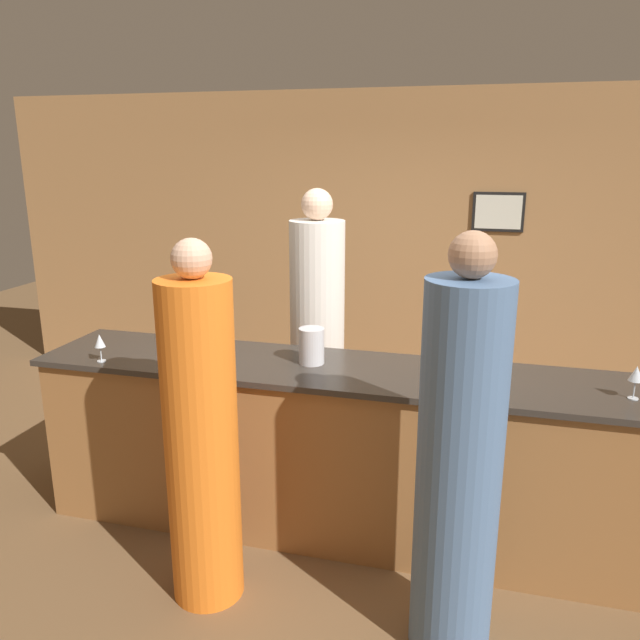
% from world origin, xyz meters
% --- Properties ---
extents(ground_plane, '(14.00, 14.00, 0.00)m').
position_xyz_m(ground_plane, '(0.00, 0.00, 0.00)').
color(ground_plane, brown).
extents(back_wall, '(8.00, 0.08, 2.80)m').
position_xyz_m(back_wall, '(0.00, 2.42, 1.40)').
color(back_wall, '#A37547').
rests_on(back_wall, ground_plane).
extents(bar_counter, '(3.62, 0.71, 1.05)m').
position_xyz_m(bar_counter, '(0.00, 0.00, 0.53)').
color(bar_counter, '#996638').
rests_on(bar_counter, ground_plane).
extents(bartender, '(0.38, 0.38, 2.02)m').
position_xyz_m(bartender, '(-0.34, 0.77, 0.94)').
color(bartender, silver).
rests_on(bartender, ground_plane).
extents(guest_0, '(0.38, 0.38, 1.96)m').
position_xyz_m(guest_0, '(0.73, -0.76, 0.91)').
color(guest_0, '#4C6B93').
rests_on(guest_0, ground_plane).
extents(guest_1, '(0.37, 0.37, 1.88)m').
position_xyz_m(guest_1, '(-0.52, -0.73, 0.87)').
color(guest_1, orange).
rests_on(guest_1, ground_plane).
extents(wine_bottle_0, '(0.08, 0.08, 0.28)m').
position_xyz_m(wine_bottle_0, '(-1.09, 0.26, 1.16)').
color(wine_bottle_0, black).
rests_on(wine_bottle_0, bar_counter).
extents(ice_bucket, '(0.15, 0.15, 0.21)m').
position_xyz_m(ice_bucket, '(-0.17, 0.04, 1.16)').
color(ice_bucket, silver).
rests_on(ice_bucket, bar_counter).
extents(wine_glass_0, '(0.07, 0.07, 0.18)m').
position_xyz_m(wine_glass_0, '(-0.72, -0.25, 1.19)').
color(wine_glass_0, silver).
rests_on(wine_glass_0, bar_counter).
extents(wine_glass_1, '(0.07, 0.07, 0.17)m').
position_xyz_m(wine_glass_1, '(1.55, -0.07, 1.18)').
color(wine_glass_1, silver).
rests_on(wine_glass_1, bar_counter).
extents(wine_glass_2, '(0.06, 0.06, 0.16)m').
position_xyz_m(wine_glass_2, '(-0.75, -0.02, 1.17)').
color(wine_glass_2, silver).
rests_on(wine_glass_2, bar_counter).
extents(wine_glass_3, '(0.06, 0.06, 0.17)m').
position_xyz_m(wine_glass_3, '(-1.39, -0.25, 1.18)').
color(wine_glass_3, silver).
rests_on(wine_glass_3, bar_counter).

